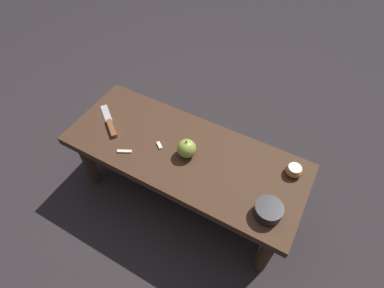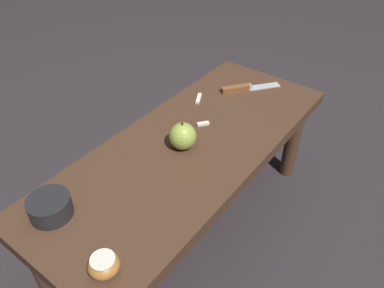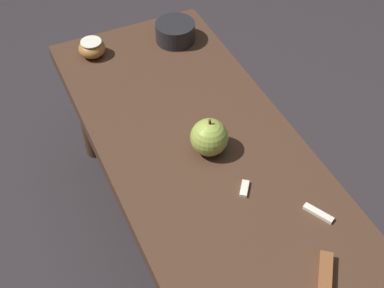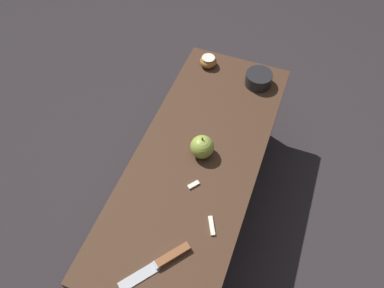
{
  "view_description": "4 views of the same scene",
  "coord_description": "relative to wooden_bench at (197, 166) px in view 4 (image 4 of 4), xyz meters",
  "views": [
    {
      "loc": [
        0.42,
        -0.68,
        1.42
      ],
      "look_at": [
        0.02,
        0.03,
        0.42
      ],
      "focal_mm": 28.0,
      "sensor_mm": 36.0,
      "label": 1
    },
    {
      "loc": [
        0.7,
        0.54,
        1.11
      ],
      "look_at": [
        0.02,
        0.03,
        0.42
      ],
      "focal_mm": 35.0,
      "sensor_mm": 36.0,
      "label": 2
    },
    {
      "loc": [
        -0.68,
        0.36,
        1.25
      ],
      "look_at": [
        0.02,
        0.03,
        0.42
      ],
      "focal_mm": 50.0,
      "sensor_mm": 36.0,
      "label": 3
    },
    {
      "loc": [
        -0.68,
        -0.24,
        1.47
      ],
      "look_at": [
        0.02,
        0.03,
        0.42
      ],
      "focal_mm": 35.0,
      "sensor_mm": 36.0,
      "label": 4
    }
  ],
  "objects": [
    {
      "name": "apple_slice_near_knife",
      "position": [
        -0.22,
        -0.13,
        0.06
      ],
      "size": [
        0.06,
        0.04,
        0.01
      ],
      "color": "white",
      "rests_on": "wooden_bench"
    },
    {
      "name": "apple_cut",
      "position": [
        0.45,
        0.12,
        0.08
      ],
      "size": [
        0.07,
        0.07,
        0.04
      ],
      "color": "#B27233",
      "rests_on": "wooden_bench"
    },
    {
      "name": "wooden_bench",
      "position": [
        0.0,
        0.0,
        0.0
      ],
      "size": [
        1.08,
        0.43,
        0.39
      ],
      "color": "#472D1E",
      "rests_on": "ground_plane"
    },
    {
      "name": "apple_whole",
      "position": [
        0.02,
        -0.01,
        0.1
      ],
      "size": [
        0.08,
        0.08,
        0.09
      ],
      "color": "#9EB747",
      "rests_on": "wooden_bench"
    },
    {
      "name": "ground_plane",
      "position": [
        0.0,
        0.0,
        -0.33
      ],
      "size": [
        8.0,
        8.0,
        0.0
      ],
      "primitive_type": "plane",
      "color": "#2D282B"
    },
    {
      "name": "bowl",
      "position": [
        0.42,
        -0.11,
        0.08
      ],
      "size": [
        0.11,
        0.11,
        0.05
      ],
      "color": "#232326",
      "rests_on": "wooden_bench"
    },
    {
      "name": "apple_slice_center",
      "position": [
        -0.11,
        -0.03,
        0.06
      ],
      "size": [
        0.04,
        0.04,
        0.01
      ],
      "color": "white",
      "rests_on": "wooden_bench"
    },
    {
      "name": "knife",
      "position": [
        -0.38,
        -0.04,
        0.07
      ],
      "size": [
        0.2,
        0.16,
        0.02
      ],
      "rotation": [
        0.0,
        0.0,
        2.49
      ],
      "color": "#B7BABF",
      "rests_on": "wooden_bench"
    }
  ]
}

